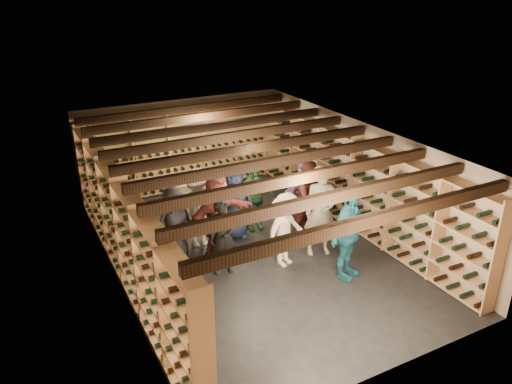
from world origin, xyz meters
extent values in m
plane|color=black|center=(0.00, 0.00, 0.00)|extent=(8.00, 8.00, 0.00)
cube|color=tan|center=(0.00, 4.00, 1.20)|extent=(5.50, 0.02, 2.40)
cube|color=tan|center=(0.00, -4.00, 1.20)|extent=(5.50, 0.02, 2.40)
cube|color=tan|center=(-2.75, 0.00, 1.20)|extent=(0.02, 8.00, 2.40)
cube|color=tan|center=(2.75, 0.00, 1.20)|extent=(0.02, 8.00, 2.40)
cube|color=beige|center=(0.00, 0.00, 2.40)|extent=(5.50, 8.00, 0.01)
cube|color=black|center=(0.00, -3.50, 2.26)|extent=(5.40, 0.12, 0.18)
cube|color=black|center=(0.00, -2.62, 2.26)|extent=(5.40, 0.12, 0.18)
cube|color=black|center=(0.00, -1.75, 2.26)|extent=(5.40, 0.12, 0.18)
cube|color=black|center=(0.00, -0.88, 2.26)|extent=(5.40, 0.12, 0.18)
cube|color=black|center=(0.00, 0.00, 2.26)|extent=(5.40, 0.12, 0.18)
cube|color=black|center=(0.00, 0.88, 2.26)|extent=(5.40, 0.12, 0.18)
cube|color=black|center=(0.00, 1.75, 2.26)|extent=(5.40, 0.12, 0.18)
cube|color=black|center=(0.00, 2.62, 2.26)|extent=(5.40, 0.12, 0.18)
cube|color=black|center=(0.00, 3.50, 2.26)|extent=(5.40, 0.12, 0.18)
cube|color=tan|center=(-2.57, 0.00, 1.07)|extent=(0.32, 7.50, 2.15)
cube|color=tan|center=(2.57, 0.00, 1.07)|extent=(0.32, 7.50, 2.15)
cube|color=tan|center=(0.00, 3.83, 1.07)|extent=(4.70, 0.30, 2.15)
cube|color=#A38956|center=(0.26, 2.13, 0.09)|extent=(0.58, 0.48, 0.17)
cube|color=#A38956|center=(0.26, 2.13, 0.26)|extent=(0.58, 0.48, 0.17)
cube|color=#A38956|center=(0.26, 2.13, 0.43)|extent=(0.58, 0.48, 0.17)
cube|color=#A38956|center=(0.26, 2.13, 0.59)|extent=(0.58, 0.48, 0.17)
cube|color=#A38956|center=(-0.60, 2.59, 0.09)|extent=(0.57, 0.45, 0.17)
cube|color=#A38956|center=(-0.60, 2.59, 0.26)|extent=(0.57, 0.45, 0.17)
cube|color=#A38956|center=(-0.60, 2.59, 0.43)|extent=(0.57, 0.45, 0.17)
cube|color=#A38956|center=(-0.60, 2.59, 0.59)|extent=(0.57, 0.45, 0.17)
cube|color=#A38956|center=(0.21, 1.30, 0.09)|extent=(0.56, 0.44, 0.17)
imported|color=black|center=(-1.51, 0.38, 0.79)|extent=(0.85, 0.63, 1.59)
imported|color=black|center=(-0.86, -0.46, 0.77)|extent=(0.62, 0.47, 1.53)
imported|color=beige|center=(0.35, -0.78, 0.76)|extent=(1.12, 0.88, 1.53)
imported|color=#1E657C|center=(1.14, -1.68, 0.90)|extent=(1.15, 0.83, 1.81)
imported|color=maroon|center=(-0.66, 0.20, 0.88)|extent=(1.70, 0.95, 1.75)
imported|color=#1B2748|center=(-0.03, 0.75, 0.83)|extent=(0.90, 0.67, 1.66)
imported|color=gray|center=(1.20, -0.71, 0.95)|extent=(0.79, 0.62, 1.89)
imported|color=#471C1A|center=(1.41, -0.01, 0.87)|extent=(0.99, 0.86, 1.74)
imported|color=#BDB8AB|center=(-0.86, 0.75, 0.87)|extent=(1.14, 0.68, 1.73)
imported|color=#275129|center=(0.51, 0.88, 0.78)|extent=(0.94, 0.46, 1.56)
imported|color=#875786|center=(1.64, 0.50, 0.80)|extent=(1.52, 0.61, 1.60)
camera|label=1|loc=(-4.16, -8.11, 5.28)|focal=35.00mm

